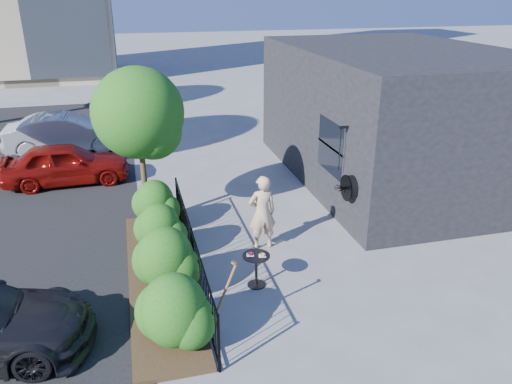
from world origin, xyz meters
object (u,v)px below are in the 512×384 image
object	(u,v)px
patio_tree	(141,119)
woman	(262,213)
cafe_table	(256,265)
shovel	(222,301)
car_silver	(67,133)
car_red	(66,164)

from	to	relation	value
patio_tree	woman	xyz separation A→B (m)	(2.46, -1.95, -1.87)
cafe_table	shovel	size ratio (longest dim) A/B	0.53
patio_tree	car_silver	bearing A→B (deg)	110.27
woman	car_red	xyz separation A→B (m)	(-4.77, 5.50, -0.26)
car_red	patio_tree	bearing A→B (deg)	-149.19
cafe_table	car_silver	xyz separation A→B (m)	(-4.49, 10.43, 0.22)
cafe_table	shovel	world-z (taller)	shovel
patio_tree	car_silver	xyz separation A→B (m)	(-2.56, 6.94, -2.06)
woman	shovel	xyz separation A→B (m)	(-1.48, -2.80, -0.27)
car_silver	cafe_table	bearing A→B (deg)	-156.79
patio_tree	shovel	xyz separation A→B (m)	(0.98, -4.75, -2.14)
patio_tree	car_red	bearing A→B (deg)	123.02
cafe_table	woman	xyz separation A→B (m)	(0.54, 1.54, 0.41)
cafe_table	car_red	distance (m)	8.21
patio_tree	car_silver	size ratio (longest dim) A/B	0.92
cafe_table	shovel	distance (m)	1.58
cafe_table	car_red	size ratio (longest dim) A/B	0.20
cafe_table	car_silver	world-z (taller)	car_silver
car_silver	patio_tree	bearing A→B (deg)	-159.80
patio_tree	shovel	distance (m)	5.31
patio_tree	woman	size ratio (longest dim) A/B	2.20
patio_tree	cafe_table	world-z (taller)	patio_tree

